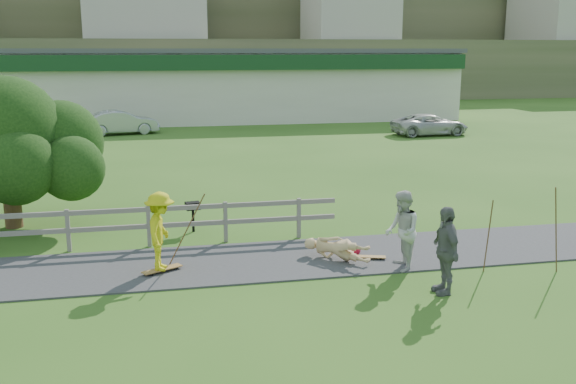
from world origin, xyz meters
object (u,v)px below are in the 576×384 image
at_px(skater_fallen, 337,249).
at_px(bbq, 193,217).
at_px(tree, 9,168).
at_px(spectator_a, 402,231).
at_px(car_white, 430,125).
at_px(car_silver, 121,122).
at_px(spectator_b, 445,250).
at_px(skater_rider, 161,235).

bearing_deg(skater_fallen, bbq, 91.10).
bearing_deg(tree, spectator_a, -31.11).
xyz_separation_m(spectator_a, car_white, (10.70, 22.42, -0.31)).
relative_size(car_silver, tree, 0.86).
height_order(skater_fallen, bbq, bbq).
bearing_deg(car_white, tree, 126.46).
relative_size(spectator_b, bbq, 2.20).
xyz_separation_m(skater_fallen, bbq, (-3.24, 3.32, 0.11)).
xyz_separation_m(car_white, tree, (-20.30, -16.63, 1.10)).
bearing_deg(bbq, tree, 152.83).
bearing_deg(tree, spectator_b, -36.43).
bearing_deg(spectator_a, bbq, -123.69).
height_order(skater_fallen, spectator_a, spectator_a).
bearing_deg(tree, skater_rider, -49.84).
xyz_separation_m(spectator_a, spectator_b, (0.35, -1.55, -0.00)).
height_order(car_silver, bbq, car_silver).
xyz_separation_m(skater_fallen, car_silver, (-6.16, 25.67, 0.41)).
bearing_deg(tree, skater_fallen, -30.46).
distance_m(skater_fallen, tree, 9.73).
xyz_separation_m(spectator_b, tree, (-9.94, 7.34, 0.79)).
relative_size(spectator_b, tree, 0.37).
bearing_deg(bbq, spectator_b, -59.87).
height_order(skater_rider, bbq, skater_rider).
distance_m(skater_rider, car_silver, 25.76).
bearing_deg(skater_rider, skater_fallen, -79.80).
bearing_deg(car_white, car_silver, 74.22).
bearing_deg(bbq, car_white, 39.98).
relative_size(skater_rider, bbq, 2.12).
bearing_deg(skater_fallen, skater_rider, 137.03).
relative_size(spectator_a, bbq, 2.20).
height_order(spectator_a, bbq, spectator_a).
bearing_deg(skater_fallen, spectator_a, -78.28).
relative_size(spectator_a, car_silver, 0.43).
distance_m(skater_rider, car_white, 26.92).
xyz_separation_m(skater_rider, tree, (-4.13, 4.90, 0.83)).
distance_m(spectator_a, car_silver, 27.61).
bearing_deg(spectator_a, skater_fallen, -115.77).
bearing_deg(spectator_a, tree, -111.78).
bearing_deg(car_white, skater_fallen, 147.98).
xyz_separation_m(spectator_a, bbq, (-4.54, 4.23, -0.51)).
relative_size(skater_fallen, bbq, 2.01).
height_order(spectator_a, car_silver, spectator_a).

